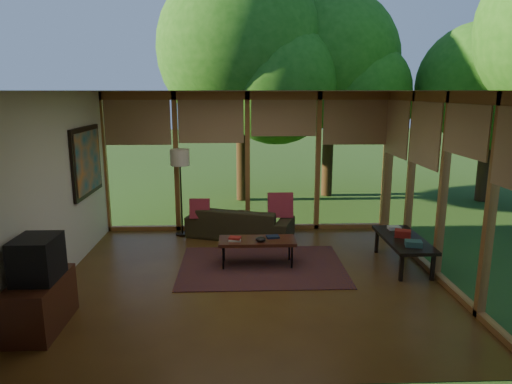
{
  "coord_description": "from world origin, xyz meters",
  "views": [
    {
      "loc": [
        -0.17,
        -6.26,
        2.69
      ],
      "look_at": [
        0.1,
        0.7,
        1.15
      ],
      "focal_mm": 32.0,
      "sensor_mm": 36.0,
      "label": 1
    }
  ],
  "objects_px": {
    "sofa": "(240,222)",
    "floor_lamp": "(180,162)",
    "television": "(37,259)",
    "media_cabinet": "(40,304)",
    "coffee_table": "(257,241)",
    "side_console": "(403,241)"
  },
  "relations": [
    {
      "from": "sofa",
      "to": "floor_lamp",
      "type": "xyz_separation_m",
      "value": [
        -1.11,
        0.17,
        1.12
      ]
    },
    {
      "from": "sofa",
      "to": "floor_lamp",
      "type": "height_order",
      "value": "floor_lamp"
    },
    {
      "from": "sofa",
      "to": "television",
      "type": "xyz_separation_m",
      "value": [
        -2.3,
        -3.32,
        0.57
      ]
    },
    {
      "from": "media_cabinet",
      "to": "television",
      "type": "bearing_deg",
      "value": 0.0
    },
    {
      "from": "floor_lamp",
      "to": "coffee_table",
      "type": "relative_size",
      "value": 1.38
    },
    {
      "from": "television",
      "to": "floor_lamp",
      "type": "height_order",
      "value": "floor_lamp"
    },
    {
      "from": "television",
      "to": "coffee_table",
      "type": "xyz_separation_m",
      "value": [
        2.56,
        1.87,
        -0.46
      ]
    },
    {
      "from": "media_cabinet",
      "to": "television",
      "type": "distance_m",
      "value": 0.55
    },
    {
      "from": "sofa",
      "to": "coffee_table",
      "type": "xyz_separation_m",
      "value": [
        0.26,
        -1.45,
        0.11
      ]
    },
    {
      "from": "television",
      "to": "coffee_table",
      "type": "bearing_deg",
      "value": 36.14
    },
    {
      "from": "television",
      "to": "floor_lamp",
      "type": "relative_size",
      "value": 0.33
    },
    {
      "from": "side_console",
      "to": "media_cabinet",
      "type": "bearing_deg",
      "value": -160.05
    },
    {
      "from": "media_cabinet",
      "to": "coffee_table",
      "type": "xyz_separation_m",
      "value": [
        2.58,
        1.87,
        0.09
      ]
    },
    {
      "from": "media_cabinet",
      "to": "floor_lamp",
      "type": "height_order",
      "value": "floor_lamp"
    },
    {
      "from": "sofa",
      "to": "side_console",
      "type": "relative_size",
      "value": 1.39
    },
    {
      "from": "floor_lamp",
      "to": "side_console",
      "type": "relative_size",
      "value": 1.18
    },
    {
      "from": "coffee_table",
      "to": "floor_lamp",
      "type": "bearing_deg",
      "value": 130.24
    },
    {
      "from": "floor_lamp",
      "to": "coffee_table",
      "type": "xyz_separation_m",
      "value": [
        1.37,
        -1.62,
        -1.01
      ]
    },
    {
      "from": "media_cabinet",
      "to": "side_console",
      "type": "xyz_separation_m",
      "value": [
        4.87,
        1.77,
        0.11
      ]
    },
    {
      "from": "sofa",
      "to": "television",
      "type": "bearing_deg",
      "value": 73.65
    },
    {
      "from": "coffee_table",
      "to": "side_console",
      "type": "xyz_separation_m",
      "value": [
        2.29,
        -0.1,
        0.02
      ]
    },
    {
      "from": "media_cabinet",
      "to": "television",
      "type": "height_order",
      "value": "television"
    }
  ]
}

